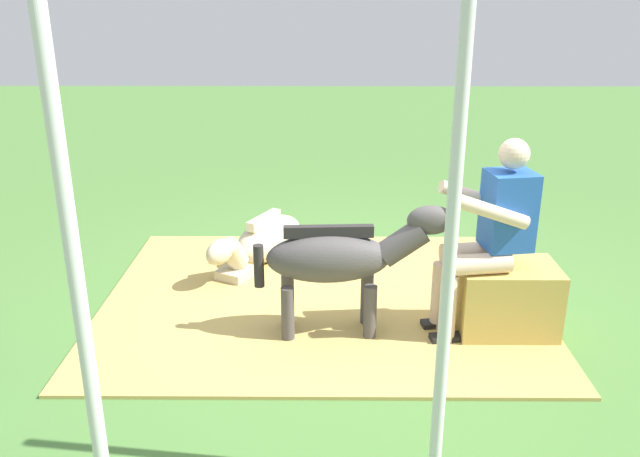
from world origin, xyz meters
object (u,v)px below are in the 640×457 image
Objects in this scene: tent_pole_left at (449,260)px; pony_lying at (263,241)px; hay_bale at (506,299)px; pony_standing at (342,258)px; person_seated at (490,230)px; tent_pole_right at (80,305)px.

pony_lying is at bearing -68.60° from tent_pole_left.
hay_bale is 0.28× the size of tent_pole_left.
pony_standing reaches higher than pony_lying.
hay_bale is 0.51× the size of pony_lying.
pony_lying is at bearing -38.02° from person_seated.
hay_bale is 3.05m from tent_pole_right.
person_seated is at bearing -179.62° from pony_standing.
person_seated is 1.63m from tent_pole_left.
pony_standing is at bearing 0.38° from person_seated.
pony_standing is (1.15, 0.02, 0.31)m from hay_bale.
tent_pole_right is at bearing 43.67° from person_seated.
tent_pole_right is (2.17, 1.93, 0.92)m from hay_bale.
person_seated is at bearing -110.68° from tent_pole_left.
person_seated is 0.59× the size of tent_pole_right.
tent_pole_left is 1.51m from tent_pole_right.
tent_pole_left reaches higher than pony_standing.
tent_pole_left reaches higher than hay_bale.
tent_pole_right reaches higher than person_seated.
pony_standing is at bearing -118.19° from tent_pole_right.
tent_pole_left is (-0.42, 1.47, 0.61)m from pony_standing.
hay_bale is 0.55m from person_seated.
tent_pole_left reaches higher than person_seated.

